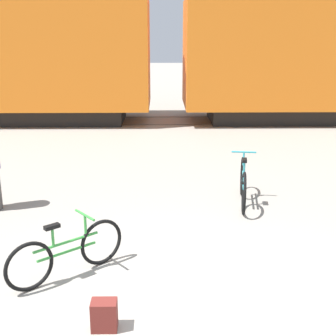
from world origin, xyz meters
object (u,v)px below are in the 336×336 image
object	(u,v)px
bicycle_green	(67,252)
bicycle_teal	(243,183)
freight_train	(167,36)
backpack	(104,315)

from	to	relation	value
bicycle_green	bicycle_teal	world-z (taller)	bicycle_teal
freight_train	bicycle_teal	xyz separation A→B (m)	(1.30, -8.11, -2.47)
freight_train	bicycle_teal	size ratio (longest dim) A/B	13.93
bicycle_green	backpack	xyz separation A→B (m)	(0.61, -1.14, -0.18)
backpack	bicycle_green	bearing A→B (deg)	117.97
freight_train	bicycle_green	world-z (taller)	freight_train
bicycle_teal	backpack	size ratio (longest dim) A/B	5.08
freight_train	bicycle_green	bearing A→B (deg)	-97.64
bicycle_teal	backpack	bearing A→B (deg)	-119.51
bicycle_green	backpack	size ratio (longest dim) A/B	3.95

